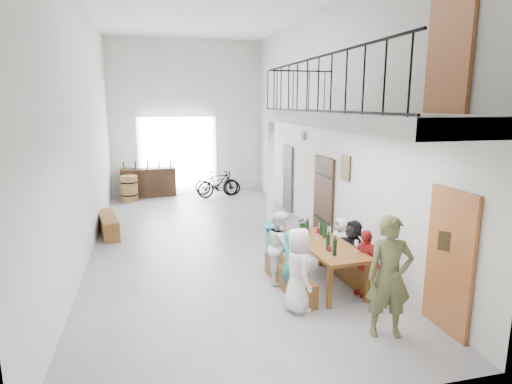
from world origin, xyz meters
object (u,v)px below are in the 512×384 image
object	(u,v)px
host_standing	(390,277)
bicycle_near	(218,183)
bench_inner	(289,278)
oak_barrel	(129,188)
tasting_table	(325,248)
serving_counter	(148,182)
side_bench	(108,225)

from	to	relation	value
host_standing	bicycle_near	xyz separation A→B (m)	(-0.86, 10.08, -0.45)
bench_inner	oak_barrel	bearing A→B (deg)	106.18
host_standing	bicycle_near	distance (m)	10.13
tasting_table	host_standing	xyz separation A→B (m)	(0.19, -1.83, 0.17)
serving_counter	side_bench	bearing A→B (deg)	-106.63
serving_counter	bicycle_near	bearing A→B (deg)	-13.06
tasting_table	bench_inner	bearing A→B (deg)	178.55
side_bench	host_standing	distance (m)	7.47
tasting_table	bench_inner	distance (m)	0.85
side_bench	serving_counter	xyz separation A→B (m)	(1.01, 4.41, 0.26)
serving_counter	bicycle_near	size ratio (longest dim) A/B	1.16
tasting_table	oak_barrel	size ratio (longest dim) A/B	2.39
oak_barrel	host_standing	bearing A→B (deg)	-68.31
bench_inner	serving_counter	world-z (taller)	serving_counter
bench_inner	host_standing	distance (m)	2.12
host_standing	bicycle_near	size ratio (longest dim) A/B	1.08
oak_barrel	host_standing	distance (m)	10.65
serving_counter	tasting_table	bearing A→B (deg)	-74.00
bench_inner	side_bench	world-z (taller)	side_bench
bench_inner	tasting_table	bearing A→B (deg)	-2.34
tasting_table	bench_inner	xyz separation A→B (m)	(-0.69, -0.03, -0.50)
side_bench	bicycle_near	size ratio (longest dim) A/B	1.04
tasting_table	bench_inner	world-z (taller)	tasting_table
tasting_table	host_standing	distance (m)	1.85
bicycle_near	host_standing	bearing A→B (deg)	-159.69
oak_barrel	bicycle_near	world-z (taller)	oak_barrel
serving_counter	bicycle_near	distance (m)	2.47
host_standing	bicycle_near	world-z (taller)	host_standing
tasting_table	serving_counter	distance (m)	9.19
bench_inner	oak_barrel	xyz separation A→B (m)	(-3.06, 8.08, 0.23)
bench_inner	side_bench	distance (m)	5.47
oak_barrel	bicycle_near	size ratio (longest dim) A/B	0.53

